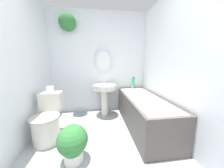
{
  "coord_description": "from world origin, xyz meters",
  "views": [
    {
      "loc": [
        -0.07,
        -0.51,
        1.21
      ],
      "look_at": [
        0.19,
        1.42,
        0.85
      ],
      "focal_mm": 18.0,
      "sensor_mm": 36.0,
      "label": 1
    }
  ],
  "objects": [
    {
      "name": "bathtub",
      "position": [
        0.79,
        1.42,
        0.3
      ],
      "size": [
        0.64,
        1.64,
        0.66
      ],
      "color": "#4C4742",
      "rests_on": "ground_plane"
    },
    {
      "name": "wall_back",
      "position": [
        -0.08,
        2.3,
        1.31
      ],
      "size": [
        2.39,
        0.36,
        2.4
      ],
      "color": "silver",
      "rests_on": "ground_plane"
    },
    {
      "name": "toilet",
      "position": [
        -0.87,
        1.26,
        0.3
      ],
      "size": [
        0.41,
        0.59,
        0.72
      ],
      "color": "beige",
      "rests_on": "ground_plane"
    },
    {
      "name": "wall_right",
      "position": [
        1.16,
        1.15,
        1.2
      ],
      "size": [
        0.06,
        2.41,
        2.4
      ],
      "color": "silver",
      "rests_on": "ground_plane"
    },
    {
      "name": "wall_left",
      "position": [
        -1.16,
        1.15,
        1.2
      ],
      "size": [
        0.06,
        2.41,
        2.4
      ],
      "color": "silver",
      "rests_on": "ground_plane"
    },
    {
      "name": "potted_plant",
      "position": [
        -0.39,
        0.76,
        0.27
      ],
      "size": [
        0.37,
        0.37,
        0.48
      ],
      "color": "silver",
      "rests_on": "ground_plane"
    },
    {
      "name": "shampoo_bottle",
      "position": [
        0.82,
        2.13,
        0.76
      ],
      "size": [
        0.07,
        0.07,
        0.22
      ],
      "color": "#38B275",
      "rests_on": "bathtub"
    },
    {
      "name": "toilet_paper_roll",
      "position": [
        -0.87,
        1.47,
        0.77
      ],
      "size": [
        0.11,
        0.11,
        0.1
      ],
      "color": "white",
      "rests_on": "toilet"
    },
    {
      "name": "pedestal_sink",
      "position": [
        0.09,
        1.99,
        0.54
      ],
      "size": [
        0.52,
        0.52,
        0.83
      ],
      "color": "beige",
      "rests_on": "ground_plane"
    }
  ]
}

